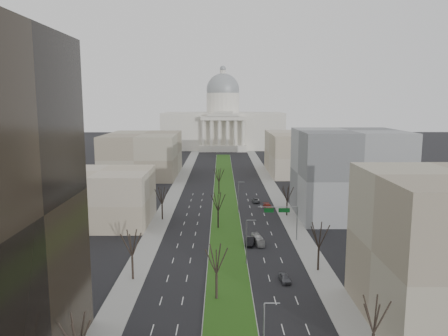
{
  "coord_description": "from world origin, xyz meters",
  "views": [
    {
      "loc": [
        -1.23,
        -26.93,
        32.06
      ],
      "look_at": [
        -0.32,
        110.25,
        10.78
      ],
      "focal_mm": 35.0,
      "sensor_mm": 36.0,
      "label": 1
    }
  ],
  "objects_px": {
    "car_black": "(250,241)",
    "box_van": "(258,240)",
    "car_red": "(268,207)",
    "car_grey_far": "(256,201)",
    "car_grey_near": "(285,278)"
  },
  "relations": [
    {
      "from": "car_grey_near",
      "to": "car_red",
      "type": "bearing_deg",
      "value": 81.37
    },
    {
      "from": "car_grey_near",
      "to": "car_red",
      "type": "xyz_separation_m",
      "value": [
        2.6,
        52.66,
        0.07
      ]
    },
    {
      "from": "car_grey_far",
      "to": "car_grey_near",
      "type": "bearing_deg",
      "value": -93.19
    },
    {
      "from": "car_red",
      "to": "car_grey_near",
      "type": "bearing_deg",
      "value": -101.15
    },
    {
      "from": "car_grey_near",
      "to": "car_black",
      "type": "height_order",
      "value": "car_black"
    },
    {
      "from": "car_black",
      "to": "box_van",
      "type": "relative_size",
      "value": 0.77
    },
    {
      "from": "car_grey_near",
      "to": "car_black",
      "type": "relative_size",
      "value": 0.78
    },
    {
      "from": "car_red",
      "to": "car_grey_far",
      "type": "height_order",
      "value": "car_red"
    },
    {
      "from": "car_red",
      "to": "car_grey_far",
      "type": "bearing_deg",
      "value": 101.24
    },
    {
      "from": "car_grey_near",
      "to": "car_red",
      "type": "relative_size",
      "value": 0.77
    },
    {
      "from": "car_grey_near",
      "to": "car_red",
      "type": "height_order",
      "value": "car_red"
    },
    {
      "from": "car_grey_near",
      "to": "car_grey_far",
      "type": "distance_m",
      "value": 61.1
    },
    {
      "from": "car_grey_far",
      "to": "box_van",
      "type": "relative_size",
      "value": 0.67
    },
    {
      "from": "car_black",
      "to": "car_grey_far",
      "type": "xyz_separation_m",
      "value": [
        4.5,
        40.86,
        -0.22
      ]
    },
    {
      "from": "car_grey_near",
      "to": "car_red",
      "type": "distance_m",
      "value": 52.73
    }
  ]
}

